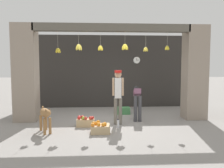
{
  "coord_description": "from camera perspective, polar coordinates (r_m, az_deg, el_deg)",
  "views": [
    {
      "loc": [
        -0.41,
        -6.82,
        1.73
      ],
      "look_at": [
        0.0,
        0.38,
        1.17
      ],
      "focal_mm": 35.0,
      "sensor_mm": 36.0,
      "label": 1
    }
  ],
  "objects": [
    {
      "name": "water_bottle",
      "position": [
        6.31,
        1.59,
        -10.33
      ],
      "size": [
        0.07,
        0.07,
        0.26
      ],
      "color": "silver",
      "rests_on": "ground_plane"
    },
    {
      "name": "fruit_crate_apples",
      "position": [
        6.54,
        -6.93,
        -9.74
      ],
      "size": [
        0.51,
        0.35,
        0.31
      ],
      "color": "tan",
      "rests_on": "ground_plane"
    },
    {
      "name": "storefront_awning",
      "position": [
        7.05,
        0.02,
        14.1
      ],
      "size": [
        4.93,
        0.28,
        0.92
      ],
      "color": "#5B564C"
    },
    {
      "name": "fruit_crate_oranges",
      "position": [
        5.88,
        -3.16,
        -11.41
      ],
      "size": [
        0.5,
        0.43,
        0.3
      ],
      "color": "tan",
      "rests_on": "ground_plane"
    },
    {
      "name": "shopkeeper",
      "position": [
        6.54,
        1.59,
        -2.3
      ],
      "size": [
        0.34,
        0.27,
        1.64
      ],
      "rotation": [
        0.0,
        0.0,
        3.07
      ],
      "color": "#6B665B",
      "rests_on": "ground_plane"
    },
    {
      "name": "produce_box_green",
      "position": [
        8.16,
        2.81,
        -6.93
      ],
      "size": [
        0.52,
        0.36,
        0.24
      ],
      "primitive_type": "cube",
      "color": "#42844C",
      "rests_on": "ground_plane"
    },
    {
      "name": "ground_plane",
      "position": [
        7.05,
        0.18,
        -9.77
      ],
      "size": [
        60.0,
        60.0,
        0.0
      ],
      "primitive_type": "plane",
      "color": "gray"
    },
    {
      "name": "dog",
      "position": [
        6.06,
        -17.01,
        -7.7
      ],
      "size": [
        0.49,
        0.79,
        0.69
      ],
      "rotation": [
        0.0,
        0.0,
        -1.1
      ],
      "color": "#9E7042",
      "rests_on": "ground_plane"
    },
    {
      "name": "wall_clock",
      "position": [
        9.47,
        6.46,
        6.21
      ],
      "size": [
        0.3,
        0.03,
        0.3
      ],
      "color": "black"
    },
    {
      "name": "shop_pillar_right",
      "position": [
        7.8,
        20.79,
        2.75
      ],
      "size": [
        0.7,
        0.6,
        3.08
      ],
      "primitive_type": "cube",
      "color": "gray",
      "rests_on": "ground_plane"
    },
    {
      "name": "shop_back_wall",
      "position": [
        9.41,
        -0.77,
        3.29
      ],
      "size": [
        6.83,
        0.12,
        3.08
      ],
      "primitive_type": "cube",
      "color": "#2D2B28",
      "rests_on": "ground_plane"
    },
    {
      "name": "shop_pillar_left",
      "position": [
        7.5,
        -21.59,
        2.67
      ],
      "size": [
        0.7,
        0.6,
        3.08
      ],
      "primitive_type": "cube",
      "color": "gray",
      "rests_on": "ground_plane"
    },
    {
      "name": "worker_stooping",
      "position": [
        7.18,
        6.59,
        -3.69
      ],
      "size": [
        0.29,
        0.82,
        1.08
      ],
      "rotation": [
        0.0,
        0.0,
        -0.1
      ],
      "color": "#424247",
      "rests_on": "ground_plane"
    }
  ]
}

